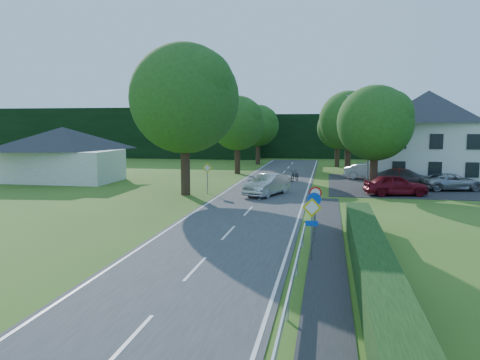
% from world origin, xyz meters
% --- Properties ---
extents(ground, '(160.00, 160.00, 0.00)m').
position_xyz_m(ground, '(0.00, 0.00, 0.00)').
color(ground, '#315618').
rests_on(ground, ground).
extents(road, '(7.00, 80.00, 0.04)m').
position_xyz_m(road, '(0.00, 20.00, 0.02)').
color(road, '#363639').
rests_on(road, ground).
extents(footpath, '(1.50, 44.00, 0.04)m').
position_xyz_m(footpath, '(4.95, 2.00, 0.02)').
color(footpath, black).
rests_on(footpath, ground).
extents(parking_pad, '(14.00, 16.00, 0.04)m').
position_xyz_m(parking_pad, '(12.00, 33.00, 0.02)').
color(parking_pad, black).
rests_on(parking_pad, ground).
extents(line_edge_left, '(0.12, 80.00, 0.01)m').
position_xyz_m(line_edge_left, '(-3.25, 20.00, 0.04)').
color(line_edge_left, white).
rests_on(line_edge_left, road).
extents(line_edge_right, '(0.12, 80.00, 0.01)m').
position_xyz_m(line_edge_right, '(3.25, 20.00, 0.04)').
color(line_edge_right, white).
rests_on(line_edge_right, road).
extents(line_centre, '(0.12, 80.00, 0.01)m').
position_xyz_m(line_centre, '(0.00, 20.00, 0.04)').
color(line_centre, white).
rests_on(line_centre, road).
extents(hedge_right, '(1.20, 30.00, 1.30)m').
position_xyz_m(hedge_right, '(6.50, 0.00, 0.65)').
color(hedge_right, black).
rests_on(hedge_right, ground).
extents(tree_main, '(9.40, 9.40, 11.64)m').
position_xyz_m(tree_main, '(-6.00, 24.00, 5.82)').
color(tree_main, '#264A16').
rests_on(tree_main, ground).
extents(tree_left_far, '(7.00, 7.00, 8.58)m').
position_xyz_m(tree_left_far, '(-5.00, 40.00, 4.29)').
color(tree_left_far, '#264A16').
rests_on(tree_left_far, ground).
extents(tree_right_far, '(7.40, 7.40, 9.09)m').
position_xyz_m(tree_right_far, '(7.00, 42.00, 4.54)').
color(tree_right_far, '#264A16').
rests_on(tree_right_far, ground).
extents(tree_left_back, '(6.60, 6.60, 8.07)m').
position_xyz_m(tree_left_back, '(-4.50, 52.00, 4.04)').
color(tree_left_back, '#264A16').
rests_on(tree_left_back, ground).
extents(tree_right_back, '(6.20, 6.20, 7.56)m').
position_xyz_m(tree_right_back, '(6.00, 50.00, 3.78)').
color(tree_right_back, '#264A16').
rests_on(tree_right_back, ground).
extents(tree_right_mid, '(7.00, 7.00, 8.58)m').
position_xyz_m(tree_right_mid, '(8.50, 28.00, 4.29)').
color(tree_right_mid, '#264A16').
rests_on(tree_right_mid, ground).
extents(treeline_left, '(44.00, 6.00, 8.00)m').
position_xyz_m(treeline_left, '(-28.00, 62.00, 4.00)').
color(treeline_left, black).
rests_on(treeline_left, ground).
extents(treeline_right, '(30.00, 5.00, 7.00)m').
position_xyz_m(treeline_right, '(8.00, 66.00, 3.50)').
color(treeline_right, black).
rests_on(treeline_right, ground).
extents(bungalow_left, '(11.00, 6.50, 5.20)m').
position_xyz_m(bungalow_left, '(-20.00, 30.00, 2.71)').
color(bungalow_left, beige).
rests_on(bungalow_left, ground).
extents(house_white, '(10.60, 8.40, 8.60)m').
position_xyz_m(house_white, '(14.00, 36.00, 4.41)').
color(house_white, silver).
rests_on(house_white, ground).
extents(streetlight, '(2.03, 0.18, 8.00)m').
position_xyz_m(streetlight, '(8.06, 30.00, 4.46)').
color(streetlight, slate).
rests_on(streetlight, ground).
extents(sign_priority_right, '(0.78, 0.09, 2.59)m').
position_xyz_m(sign_priority_right, '(4.30, 7.98, 1.80)').
color(sign_priority_right, slate).
rests_on(sign_priority_right, ground).
extents(sign_roundabout, '(0.64, 0.08, 2.37)m').
position_xyz_m(sign_roundabout, '(4.30, 10.98, 1.67)').
color(sign_roundabout, slate).
rests_on(sign_roundabout, ground).
extents(sign_speed_limit, '(0.64, 0.11, 2.37)m').
position_xyz_m(sign_speed_limit, '(4.30, 12.97, 1.77)').
color(sign_speed_limit, slate).
rests_on(sign_speed_limit, ground).
extents(sign_priority_left, '(0.78, 0.09, 2.44)m').
position_xyz_m(sign_priority_left, '(-4.50, 24.98, 1.72)').
color(sign_priority_left, slate).
rests_on(sign_priority_left, ground).
extents(moving_car, '(3.29, 5.23, 1.63)m').
position_xyz_m(moving_car, '(0.30, 24.79, 0.85)').
color(moving_car, silver).
rests_on(moving_car, road).
extents(motorcycle, '(1.25, 2.26, 1.13)m').
position_xyz_m(motorcycle, '(1.80, 33.79, 0.60)').
color(motorcycle, black).
rests_on(motorcycle, road).
extents(parked_car_red, '(5.02, 2.72, 1.62)m').
position_xyz_m(parked_car_red, '(10.05, 26.53, 0.85)').
color(parked_car_red, maroon).
rests_on(parked_car_red, parking_pad).
extents(parked_car_silver_a, '(4.87, 2.20, 1.55)m').
position_xyz_m(parked_car_silver_a, '(8.85, 37.00, 0.81)').
color(parked_car_silver_a, '#A2A2A7').
rests_on(parked_car_silver_a, parking_pad).
extents(parked_car_grey, '(5.81, 3.44, 1.58)m').
position_xyz_m(parked_car_grey, '(11.54, 31.91, 0.83)').
color(parked_car_grey, '#47474C').
rests_on(parked_car_grey, parking_pad).
extents(parked_car_silver_b, '(5.38, 3.37, 1.39)m').
position_xyz_m(parked_car_silver_b, '(15.05, 30.31, 0.73)').
color(parked_car_silver_b, '#A2A3A9').
rests_on(parked_car_silver_b, parking_pad).
extents(parasol, '(2.27, 2.30, 1.86)m').
position_xyz_m(parasol, '(10.82, 30.21, 0.97)').
color(parasol, red).
rests_on(parasol, parking_pad).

